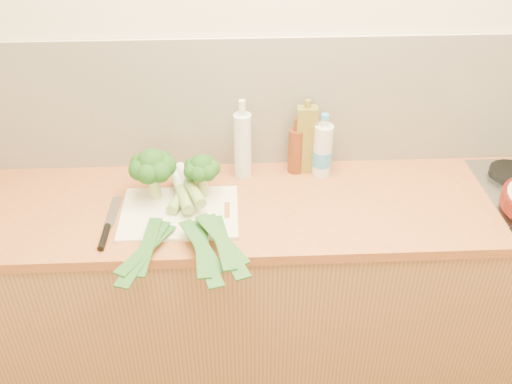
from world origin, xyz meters
TOP-DOWN VIEW (x-y plane):
  - room_shell at (0.00, 1.49)m, footprint 3.50×3.50m
  - counter at (0.00, 1.20)m, footprint 3.20×0.62m
  - chopping_board at (-0.45, 1.14)m, footprint 0.43×0.32m
  - broccoli_left at (-0.54, 1.24)m, footprint 0.17×0.18m
  - broccoli_right at (-0.36, 1.24)m, footprint 0.14×0.14m
  - leek_front at (-0.48, 1.10)m, footprint 0.25×0.63m
  - leek_mid at (-0.41, 1.09)m, footprint 0.22×0.65m
  - leek_back at (-0.36, 1.11)m, footprint 0.28×0.66m
  - chefs_knife at (-0.70, 1.04)m, footprint 0.04×0.32m
  - oil_tin at (0.05, 1.42)m, footprint 0.08×0.05m
  - glass_bottle at (-0.21, 1.39)m, footprint 0.07×0.07m
  - amber_bottle at (0.01, 1.42)m, footprint 0.06×0.06m
  - water_bottle at (0.11, 1.39)m, footprint 0.08×0.08m

SIDE VIEW (x-z plane):
  - counter at x=0.00m, z-range 0.00..0.90m
  - chopping_board at x=-0.45m, z-range 0.90..0.91m
  - chefs_knife at x=-0.70m, z-range 0.90..0.92m
  - leek_front at x=-0.48m, z-range 0.92..0.96m
  - leek_mid at x=-0.41m, z-range 0.93..0.98m
  - leek_back at x=-0.36m, z-range 0.95..0.99m
  - amber_bottle at x=0.01m, z-range 0.88..1.12m
  - water_bottle at x=0.11m, z-range 0.88..1.13m
  - broccoli_right at x=-0.36m, z-range 0.94..1.12m
  - glass_bottle at x=-0.21m, z-range 0.88..1.21m
  - oil_tin at x=0.05m, z-range 0.89..1.20m
  - broccoli_left at x=-0.54m, z-range 0.95..1.16m
  - room_shell at x=0.00m, z-range -0.58..2.92m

